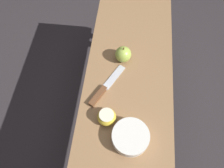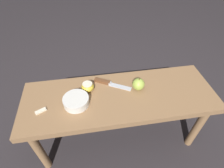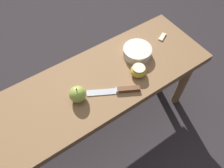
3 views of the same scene
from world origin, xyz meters
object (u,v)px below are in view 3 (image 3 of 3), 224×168
object	(u,v)px
wooden_bench	(98,89)
apple_whole	(78,94)
knife	(121,90)
bowl	(137,52)
apple_cut	(138,71)

from	to	relation	value
wooden_bench	apple_whole	size ratio (longest dim) A/B	13.64
wooden_bench	knife	bearing A→B (deg)	-61.10
knife	bowl	distance (m)	0.24
knife	apple_whole	distance (m)	0.20
apple_whole	apple_cut	distance (m)	0.31
wooden_bench	apple_cut	bearing A→B (deg)	-22.37
wooden_bench	apple_cut	world-z (taller)	apple_cut
wooden_bench	knife	xyz separation A→B (m)	(0.06, -0.11, 0.08)
apple_whole	bowl	xyz separation A→B (m)	(0.38, 0.06, -0.01)
knife	bowl	size ratio (longest dim) A/B	1.56
bowl	apple_cut	bearing A→B (deg)	-125.12
wooden_bench	apple_whole	xyz separation A→B (m)	(-0.12, -0.04, 0.11)
wooden_bench	apple_whole	distance (m)	0.17
wooden_bench	bowl	size ratio (longest dim) A/B	7.95
wooden_bench	bowl	bearing A→B (deg)	5.67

